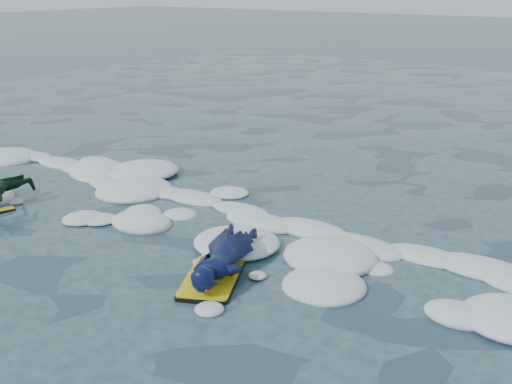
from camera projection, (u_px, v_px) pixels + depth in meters
The scene contains 3 objects.
ground at pixel (169, 242), 8.96m from camera, with size 120.00×120.00×0.00m, color #162936.
foam_band at pixel (216, 220), 9.76m from camera, with size 12.00×3.10×0.30m, color white, non-canonical shape.
prone_woman_unit at pixel (223, 259), 7.84m from camera, with size 1.18×1.83×0.45m.
Camera 1 is at (5.80, -6.04, 3.48)m, focal length 45.00 mm.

